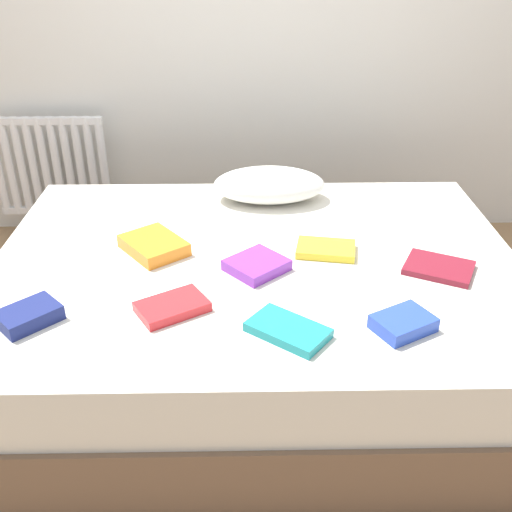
% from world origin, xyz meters
% --- Properties ---
extents(ground_plane, '(8.00, 8.00, 0.00)m').
position_xyz_m(ground_plane, '(0.00, 0.00, 0.00)').
color(ground_plane, '#93704C').
extents(bed, '(2.00, 1.50, 0.50)m').
position_xyz_m(bed, '(0.00, 0.00, 0.25)').
color(bed, brown).
rests_on(bed, ground).
extents(radiator, '(0.63, 0.04, 0.56)m').
position_xyz_m(radiator, '(-1.11, 1.20, 0.42)').
color(radiator, white).
rests_on(radiator, ground).
extents(pillow, '(0.50, 0.29, 0.14)m').
position_xyz_m(pillow, '(0.07, 0.54, 0.57)').
color(pillow, white).
rests_on(pillow, bed).
extents(textbook_maroon, '(0.29, 0.26, 0.02)m').
position_xyz_m(textbook_maroon, '(0.66, -0.10, 0.51)').
color(textbook_maroon, maroon).
rests_on(textbook_maroon, bed).
extents(textbook_navy, '(0.22, 0.22, 0.05)m').
position_xyz_m(textbook_navy, '(-0.72, -0.40, 0.52)').
color(textbook_navy, navy).
rests_on(textbook_navy, bed).
extents(textbook_blue, '(0.22, 0.20, 0.05)m').
position_xyz_m(textbook_blue, '(0.44, -0.46, 0.52)').
color(textbook_blue, '#2847B7').
rests_on(textbook_blue, bed).
extents(textbook_orange, '(0.29, 0.30, 0.05)m').
position_xyz_m(textbook_orange, '(-0.39, 0.06, 0.53)').
color(textbook_orange, orange).
rests_on(textbook_orange, bed).
extents(textbook_red, '(0.26, 0.23, 0.03)m').
position_xyz_m(textbook_red, '(-0.28, -0.34, 0.52)').
color(textbook_red, red).
rests_on(textbook_red, bed).
extents(textbook_purple, '(0.26, 0.26, 0.04)m').
position_xyz_m(textbook_purple, '(-0.00, -0.09, 0.52)').
color(textbook_purple, purple).
rests_on(textbook_purple, bed).
extents(textbook_teal, '(0.27, 0.26, 0.03)m').
position_xyz_m(textbook_teal, '(0.09, -0.48, 0.52)').
color(textbook_teal, teal).
rests_on(textbook_teal, bed).
extents(textbook_yellow, '(0.24, 0.18, 0.03)m').
position_xyz_m(textbook_yellow, '(0.26, 0.04, 0.51)').
color(textbook_yellow, yellow).
rests_on(textbook_yellow, bed).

